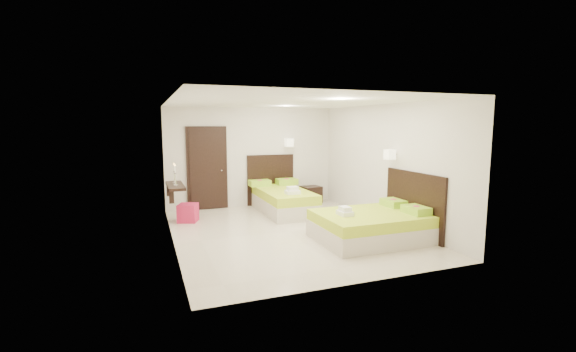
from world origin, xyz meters
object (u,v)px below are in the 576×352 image
object	(u,v)px
bed_single	(283,198)
nightstand	(311,194)
ottoman	(188,213)
bed_double	(374,224)

from	to	relation	value
bed_single	nightstand	world-z (taller)	bed_single
nightstand	ottoman	distance (m)	3.58
bed_single	bed_double	xyz separation A→B (m)	(0.83, -2.83, -0.03)
bed_single	ottoman	world-z (taller)	bed_single
bed_double	ottoman	bearing A→B (deg)	140.40
ottoman	nightstand	bearing A→B (deg)	16.13
nightstand	bed_single	bearing A→B (deg)	-154.22
bed_single	bed_double	distance (m)	2.95
bed_single	nightstand	xyz separation A→B (m)	(1.11, 0.78, -0.10)
bed_single	bed_double	world-z (taller)	bed_single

